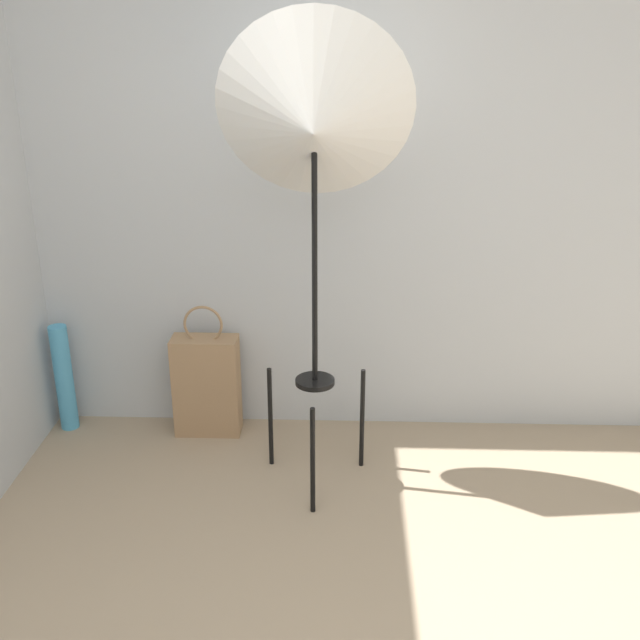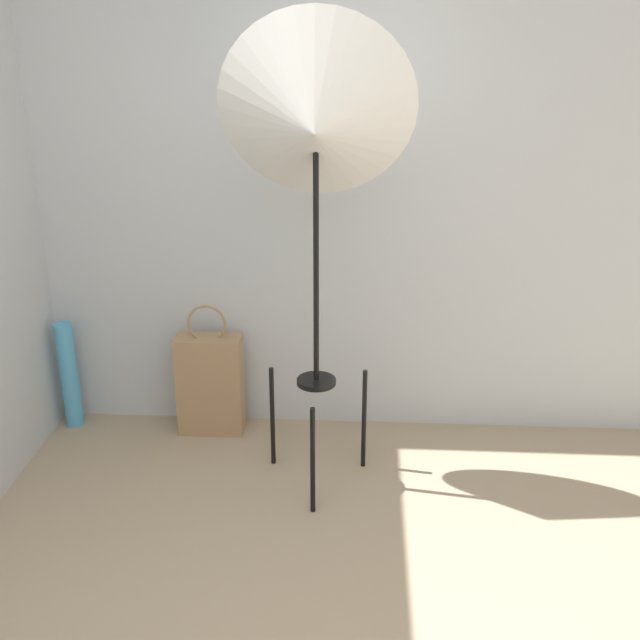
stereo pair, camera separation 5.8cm
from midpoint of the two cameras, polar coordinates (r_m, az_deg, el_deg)
The scene contains 4 objects.
wall_back at distance 3.28m, azimuth 2.22°, elevation 12.80°, with size 8.00×0.05×2.60m.
photo_umbrella at distance 2.73m, azimuth -1.07°, elevation 14.74°, with size 0.73×0.46×1.87m.
tote_bag at distance 3.53m, azimuth -9.10°, elevation -4.89°, with size 0.30×0.14×0.64m.
paper_roll at distance 3.72m, azimuth -19.36°, elevation -4.19°, with size 0.08×0.08×0.52m.
Camera 1 is at (-0.04, -0.88, 1.80)m, focal length 42.00 mm.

